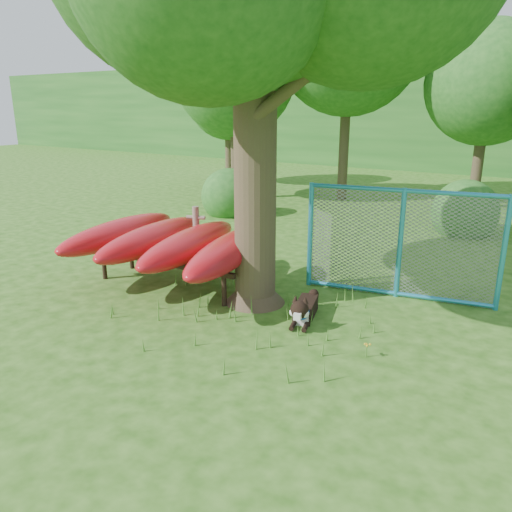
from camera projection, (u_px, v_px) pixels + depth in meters
The scene contains 13 objects.
ground at pixel (203, 333), 7.81m from camera, with size 80.00×80.00×0.00m, color #245410.
wooden_post at pixel (197, 239), 10.29m from camera, with size 0.40×0.21×1.47m.
kayak_rack at pixel (171, 241), 9.67m from camera, with size 4.10×3.64×1.18m.
husky_dog at pixel (304, 310), 8.21m from camera, with size 0.59×1.26×0.57m.
fence_section at pixel (400, 244), 9.04m from camera, with size 3.44×0.74×3.39m.
wildflower_clump at pixel (367, 346), 7.02m from camera, with size 0.10×0.10×0.22m.
bg_tree_a at pixel (235, 75), 17.93m from camera, with size 4.40×4.40×6.70m.
bg_tree_b at pixel (349, 40), 17.37m from camera, with size 5.20×5.20×8.22m.
bg_tree_c at pixel (488, 84), 16.24m from camera, with size 4.00×4.00×6.12m.
bg_tree_f at pixel (228, 99), 21.87m from camera, with size 3.60×3.60×5.55m.
shrub_left at pixel (229, 214), 16.44m from camera, with size 1.80×1.80×1.80m, color #215D1E.
shrub_mid at pixel (462, 233), 13.96m from camera, with size 1.80×1.80×1.80m, color #215D1E.
wooded_hillside at pixel (503, 113), 29.36m from camera, with size 80.00×12.00×6.00m, color #215D1E.
Camera 1 is at (4.60, -5.50, 3.42)m, focal length 35.00 mm.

